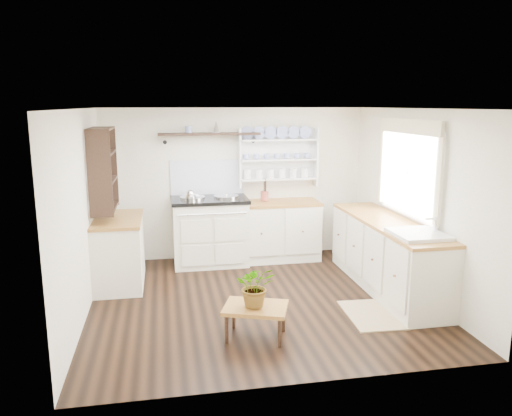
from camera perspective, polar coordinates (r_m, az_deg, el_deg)
The scene contains 19 objects.
floor at distance 6.20m, azimuth 0.30°, elevation -10.47°, with size 4.00×3.80×0.01m, color black.
wall_back at distance 7.71m, azimuth -2.37°, elevation 2.82°, with size 4.00×0.02×2.30m, color silver.
wall_right at distance 6.54m, azimuth 17.79°, elevation 0.64°, with size 0.02×3.80×2.30m, color silver.
wall_left at distance 5.84m, azimuth -19.35°, elevation -0.75°, with size 0.02×3.80×2.30m, color silver.
ceiling at distance 5.74m, azimuth 0.33°, elevation 11.29°, with size 4.00×3.80×0.01m, color white.
window at distance 6.58m, azimuth 17.01°, elevation 4.42°, with size 0.08×1.55×1.22m.
aga_cooker at distance 7.47m, azimuth -5.28°, elevation -2.55°, with size 1.12×0.77×1.03m.
back_cabinets at distance 7.67m, azimuth 2.45°, elevation -2.49°, with size 1.27×0.63×0.90m.
right_cabinets at distance 6.65m, azimuth 14.73°, elevation -5.11°, with size 0.62×2.43×0.90m.
belfast_sink at distance 5.92m, azimuth 17.98°, elevation -3.97°, with size 0.55×0.60×0.45m.
left_cabinets at distance 6.83m, azimuth -15.37°, elevation -4.71°, with size 0.62×1.13×0.90m.
plate_rack at distance 7.74m, azimuth 2.44°, elevation 5.88°, with size 1.20×0.22×0.90m.
high_shelf at distance 7.46m, azimuth -5.35°, elevation 8.34°, with size 1.50×0.29×0.16m.
left_shelving at distance 6.63m, azimuth -17.09°, elevation 4.33°, with size 0.28×0.80×1.05m, color black.
kettle at distance 7.22m, azimuth -7.48°, elevation 1.19°, with size 0.17×0.17×0.21m, color silver, non-canonical shape.
utensil_crock at distance 7.60m, azimuth 0.98°, elevation 1.38°, with size 0.12×0.12×0.14m, color #9D4639.
center_table at distance 5.17m, azimuth -0.04°, elevation -11.59°, with size 0.75×0.64×0.34m.
potted_plant at distance 5.07m, azimuth -0.04°, elevation -8.89°, with size 0.39×0.34×0.43m, color #3F7233.
floor_rug at distance 5.93m, azimuth 13.03°, elevation -11.80°, with size 0.55×0.85×0.02m, color olive.
Camera 1 is at (-1.09, -5.64, 2.35)m, focal length 35.00 mm.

